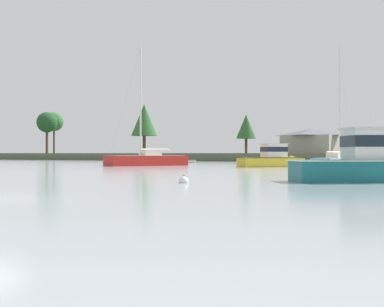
% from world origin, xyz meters
% --- Properties ---
extents(dinghy_cream, '(3.88, 3.74, 0.65)m').
position_xyz_m(dinghy_cream, '(-26.30, 57.31, 0.16)').
color(dinghy_cream, beige).
rests_on(dinghy_cream, ground).
extents(sailboat_red, '(6.68, 9.48, 13.94)m').
position_xyz_m(sailboat_red, '(-21.18, 40.52, 0.29)').
color(sailboat_red, '#B2231E').
rests_on(sailboat_red, ground).
extents(sailboat_skyblue, '(3.97, 9.72, 14.98)m').
position_xyz_m(sailboat_skyblue, '(-4.22, 56.76, 0.30)').
color(sailboat_skyblue, '#669ECC').
rests_on(sailboat_skyblue, ground).
extents(cruiser_yellow, '(6.49, 7.23, 4.28)m').
position_xyz_m(cruiser_yellow, '(-6.59, 42.50, 0.54)').
color(cruiser_yellow, gold).
rests_on(cruiser_yellow, ground).
extents(mooring_buoy_white, '(0.46, 0.46, 0.51)m').
position_xyz_m(mooring_buoy_white, '(0.72, 11.03, 0.08)').
color(mooring_buoy_white, white).
rests_on(mooring_buoy_white, ground).
extents(shore_tree_right, '(5.19, 5.19, 9.82)m').
position_xyz_m(shore_tree_right, '(-49.53, 81.87, 8.00)').
color(shore_tree_right, brown).
rests_on(shore_tree_right, far_shore_bank).
extents(shore_tree_right_mid, '(4.87, 4.87, 9.77)m').
position_xyz_m(shore_tree_right_mid, '(-81.82, 88.43, 8.64)').
color(shore_tree_right_mid, brown).
rests_on(shore_tree_right_mid, far_shore_bank).
extents(shore_tree_inland_c, '(4.22, 4.22, 8.28)m').
position_xyz_m(shore_tree_inland_c, '(-34.91, 98.88, 7.04)').
color(shore_tree_inland_c, brown).
rests_on(shore_tree_inland_c, far_shore_bank).
extents(shore_tree_inland_a, '(4.86, 4.86, 10.48)m').
position_xyz_m(shore_tree_inland_a, '(-87.43, 96.83, 9.37)').
color(shore_tree_inland_a, brown).
rests_on(shore_tree_inland_a, far_shore_bank).
extents(cottage_near_water, '(11.09, 10.10, 5.12)m').
position_xyz_m(cottage_near_water, '(-22.08, 103.11, 4.04)').
color(cottage_near_water, '#9E998E').
rests_on(cottage_near_water, far_shore_bank).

